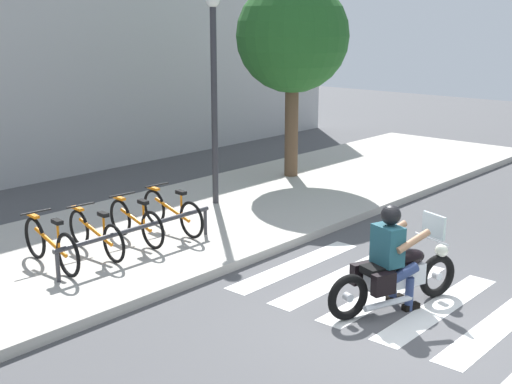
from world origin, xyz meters
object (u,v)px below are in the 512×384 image
object	(u,v)px
bicycle_3	(172,212)
bicycle_2	(136,222)
tree_near_rack	(293,37)
street_lamp	(214,81)
rider	(392,250)
bicycle_0	(51,244)
bike_rack	(138,230)
bicycle_1	(96,234)
motorcycle	(396,275)

from	to	relation	value
bicycle_3	bicycle_2	bearing A→B (deg)	-179.98
bicycle_3	tree_near_rack	world-z (taller)	tree_near_rack
bicycle_3	street_lamp	bearing A→B (deg)	22.58
rider	bicycle_0	distance (m)	4.90
rider	bicycle_2	distance (m)	4.39
bicycle_0	tree_near_rack	size ratio (longest dim) A/B	0.37
bike_rack	street_lamp	bearing A→B (deg)	23.60
bicycle_2	street_lamp	bearing A→B (deg)	16.19
bicycle_2	rider	bearing A→B (deg)	-80.39
street_lamp	bicycle_0	bearing A→B (deg)	-169.74
bicycle_1	tree_near_rack	world-z (taller)	tree_near_rack
tree_near_rack	bicycle_1	bearing A→B (deg)	-169.57
bicycle_3	bicycle_0	bearing A→B (deg)	-179.99
bike_rack	tree_near_rack	xyz separation A→B (m)	(5.89, 1.71, 2.74)
motorcycle	street_lamp	world-z (taller)	street_lamp
tree_near_rack	bicycle_0	bearing A→B (deg)	-170.70
rider	tree_near_rack	bearing A→B (deg)	48.96
rider	bicycle_0	bearing A→B (deg)	118.13
motorcycle	bicycle_0	distance (m)	4.95
bicycle_1	bicycle_3	bearing A→B (deg)	-0.03
bicycle_2	tree_near_rack	size ratio (longest dim) A/B	0.34
rider	bicycle_0	world-z (taller)	rider
rider	bicycle_1	xyz separation A→B (m)	(-1.52, 4.32, -0.33)
street_lamp	bicycle_2	bearing A→B (deg)	-163.81
bicycle_0	motorcycle	bearing A→B (deg)	-61.28
bicycle_2	bicycle_3	bearing A→B (deg)	0.02
bicycle_0	tree_near_rack	distance (m)	7.69
rider	street_lamp	xyz separation A→B (m)	(1.88, 5.07, 1.73)
bicycle_3	bike_rack	world-z (taller)	bicycle_3
bike_rack	tree_near_rack	size ratio (longest dim) A/B	0.65
bicycle_0	bicycle_2	xyz separation A→B (m)	(1.58, 0.00, -0.01)
bicycle_0	rider	bearing A→B (deg)	-61.87
bicycle_0	street_lamp	size ratio (longest dim) A/B	0.41
bicycle_1	bicycle_2	bearing A→B (deg)	-0.07
bicycle_1	bike_rack	size ratio (longest dim) A/B	0.56
bicycle_1	tree_near_rack	distance (m)	6.98
bicycle_1	bicycle_3	xyz separation A→B (m)	(1.58, -0.00, 0.01)
street_lamp	tree_near_rack	distance (m)	3.01
bicycle_3	tree_near_rack	size ratio (longest dim) A/B	0.37
bicycle_1	bicycle_3	size ratio (longest dim) A/B	0.96
motorcycle	bicycle_2	size ratio (longest dim) A/B	1.29
rider	bike_rack	size ratio (longest dim) A/B	0.48
bicycle_0	bicycle_1	size ratio (longest dim) A/B	1.03
bicycle_0	bicycle_3	xyz separation A→B (m)	(2.36, 0.00, -0.01)
motorcycle	bike_rack	bearing A→B (deg)	107.55
motorcycle	rider	size ratio (longest dim) A/B	1.43
street_lamp	bicycle_3	bearing A→B (deg)	-157.42
bike_rack	street_lamp	xyz separation A→B (m)	(3.00, 1.31, 1.98)
bike_rack	tree_near_rack	distance (m)	6.72
bicycle_2	tree_near_rack	world-z (taller)	tree_near_rack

